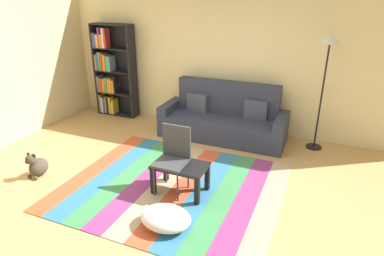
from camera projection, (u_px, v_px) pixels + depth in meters
ground_plane at (172, 192)px, 4.45m from camera, size 14.00×14.00×0.00m
back_wall at (231, 59)px, 6.11m from camera, size 6.80×0.10×2.70m
left_wall at (15, 62)px, 5.79m from camera, size 0.10×5.50×2.70m
rug at (174, 186)px, 4.57m from camera, size 2.90×2.48×0.01m
couch at (224, 120)px, 6.02m from camera, size 2.26×0.80×1.00m
bookshelf at (111, 73)px, 6.98m from camera, size 0.90×0.28×1.92m
coffee_table at (180, 170)px, 4.32m from camera, size 0.70×0.45×0.41m
pouf at (166, 218)px, 3.74m from camera, size 0.60×0.47×0.22m
dog at (37, 166)px, 4.78m from camera, size 0.22×0.35×0.40m
standing_lamp at (328, 55)px, 5.11m from camera, size 0.32×0.32×1.90m
tv_remote at (174, 163)px, 4.32m from camera, size 0.12×0.15×0.02m
folding_chair at (174, 154)px, 4.32m from camera, size 0.40×0.40×0.90m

